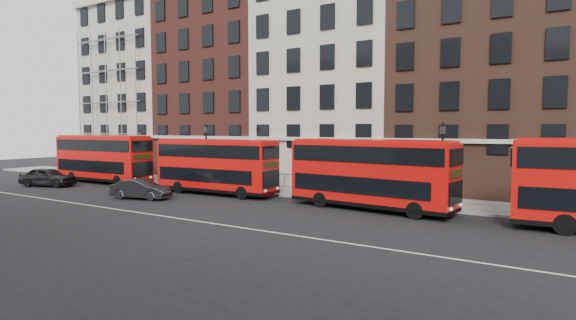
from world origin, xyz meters
The scene contains 13 objects.
ground centered at (0.00, 0.00, 0.00)m, with size 120.00×120.00×0.00m, color black.
pavement centered at (0.00, 10.50, 0.07)m, with size 80.00×5.00×0.15m, color gray.
kerb centered at (0.00, 8.00, 0.08)m, with size 80.00×0.30×0.16m, color gray.
road_centre_line centered at (0.00, -2.00, 0.01)m, with size 70.00×0.12×0.01m, color white.
building_terrace centered at (-0.31, 17.88, 10.24)m, with size 64.00×11.95×22.00m.
bus_a centered at (-18.31, 6.25, 2.38)m, with size 10.63×2.83×4.44m.
bus_b centered at (-4.56, 6.25, 2.27)m, with size 10.14×2.80×4.22m.
bus_c centered at (8.01, 6.25, 2.35)m, with size 10.64×3.55×4.39m.
car_rear centered at (-20.27, 2.09, 0.84)m, with size 1.97×4.90×1.67m, color black.
car_front centered at (-7.60, 1.65, 0.71)m, with size 1.51×4.32×1.42m, color black.
lamp_post_left centered at (-8.08, 9.11, 3.08)m, with size 0.44×0.44×5.33m.
lamp_post_right centered at (11.74, 8.88, 3.08)m, with size 0.44×0.44×5.33m.
iron_railings centered at (0.00, 12.70, 0.65)m, with size 6.60×0.06×1.00m, color black, non-canonical shape.
Camera 1 is at (18.37, -19.93, 5.06)m, focal length 28.00 mm.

